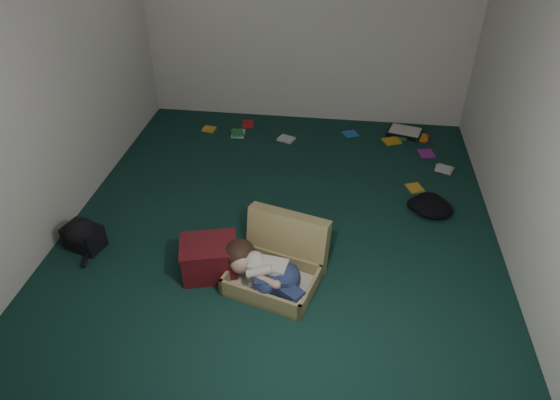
# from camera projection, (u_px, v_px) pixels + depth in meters

# --- Properties ---
(floor) EXTENTS (4.50, 4.50, 0.00)m
(floor) POSITION_uv_depth(u_px,v_px,m) (282.00, 220.00, 4.81)
(floor) COLOR #12332C
(floor) RESTS_ON ground
(wall_back) EXTENTS (4.50, 0.00, 4.50)m
(wall_back) POSITION_uv_depth(u_px,v_px,m) (307.00, 17.00, 5.87)
(wall_back) COLOR silver
(wall_back) RESTS_ON ground
(wall_front) EXTENTS (4.50, 0.00, 4.50)m
(wall_front) POSITION_uv_depth(u_px,v_px,m) (217.00, 298.00, 2.24)
(wall_front) COLOR silver
(wall_front) RESTS_ON ground
(wall_left) EXTENTS (0.00, 4.50, 4.50)m
(wall_left) POSITION_uv_depth(u_px,v_px,m) (51.00, 82.00, 4.27)
(wall_left) COLOR silver
(wall_left) RESTS_ON ground
(wall_right) EXTENTS (0.00, 4.50, 4.50)m
(wall_right) POSITION_uv_depth(u_px,v_px,m) (540.00, 109.00, 3.84)
(wall_right) COLOR silver
(wall_right) RESTS_ON ground
(suitcase) EXTENTS (0.86, 0.85, 0.52)m
(suitcase) POSITION_uv_depth(u_px,v_px,m) (279.00, 262.00, 4.11)
(suitcase) COLOR #9E8E57
(suitcase) RESTS_ON floor
(person) EXTENTS (0.71, 0.51, 0.32)m
(person) POSITION_uv_depth(u_px,v_px,m) (264.00, 271.00, 3.97)
(person) COLOR silver
(person) RESTS_ON suitcase
(maroon_bin) EXTENTS (0.54, 0.47, 0.32)m
(maroon_bin) POSITION_uv_depth(u_px,v_px,m) (209.00, 258.00, 4.14)
(maroon_bin) COLOR #561117
(maroon_bin) RESTS_ON floor
(backpack) EXTENTS (0.47, 0.42, 0.24)m
(backpack) POSITION_uv_depth(u_px,v_px,m) (84.00, 236.00, 4.43)
(backpack) COLOR black
(backpack) RESTS_ON floor
(clothing_pile) EXTENTS (0.56, 0.52, 0.14)m
(clothing_pile) POSITION_uv_depth(u_px,v_px,m) (425.00, 202.00, 4.93)
(clothing_pile) COLOR black
(clothing_pile) RESTS_ON floor
(paper_tray) EXTENTS (0.48, 0.40, 0.06)m
(paper_tray) POSITION_uv_depth(u_px,v_px,m) (405.00, 132.00, 6.23)
(paper_tray) COLOR black
(paper_tray) RESTS_ON floor
(book_scatter) EXTENTS (3.01, 1.44, 0.02)m
(book_scatter) POSITION_uv_depth(u_px,v_px,m) (346.00, 143.00, 6.03)
(book_scatter) COLOR gold
(book_scatter) RESTS_ON floor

